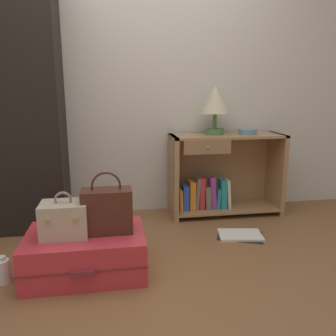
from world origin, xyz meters
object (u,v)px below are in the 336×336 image
(table_lamp, at_px, (215,102))
(train_case, at_px, (64,219))
(open_book_on_floor, at_px, (240,235))
(bowl, at_px, (248,132))
(bookshelf, at_px, (220,176))
(bottle, at_px, (3,271))
(handbag, at_px, (107,210))
(suitcase_large, at_px, (86,252))

(table_lamp, bearing_deg, train_case, -141.92)
(train_case, bearing_deg, open_book_on_floor, 16.65)
(bowl, bearing_deg, table_lamp, 171.93)
(bookshelf, bearing_deg, bottle, -149.76)
(bookshelf, height_order, bottle, bookshelf)
(train_case, xyz_separation_m, handbag, (0.26, 0.02, 0.04))
(bookshelf, xyz_separation_m, bowl, (0.24, -0.02, 0.41))
(suitcase_large, relative_size, open_book_on_floor, 1.76)
(suitcase_large, distance_m, open_book_on_floor, 1.24)
(train_case, bearing_deg, bookshelf, 36.04)
(bowl, height_order, suitcase_large, bowl)
(open_book_on_floor, bearing_deg, bowl, 65.86)
(bowl, relative_size, handbag, 0.43)
(train_case, xyz_separation_m, bottle, (-0.37, -0.03, -0.30))
(table_lamp, xyz_separation_m, open_book_on_floor, (0.06, -0.58, -1.03))
(bowl, xyz_separation_m, handbag, (-1.27, -0.90, -0.36))
(table_lamp, bearing_deg, bowl, -8.07)
(table_lamp, bearing_deg, bottle, -148.21)
(handbag, bearing_deg, train_case, -175.85)
(bowl, xyz_separation_m, train_case, (-1.53, -0.92, -0.40))
(train_case, xyz_separation_m, open_book_on_floor, (1.29, 0.39, -0.37))
(handbag, height_order, bottle, handbag)
(bowl, distance_m, train_case, 1.83)
(bookshelf, distance_m, open_book_on_floor, 0.66)
(table_lamp, bearing_deg, suitcase_large, -139.78)
(suitcase_large, bearing_deg, table_lamp, 40.22)
(bookshelf, bearing_deg, table_lamp, 162.68)
(train_case, bearing_deg, bowl, 31.00)
(bowl, bearing_deg, handbag, -144.71)
(bookshelf, bearing_deg, bowl, -5.39)
(suitcase_large, relative_size, bottle, 4.32)
(table_lamp, distance_m, bottle, 2.11)
(bookshelf, relative_size, suitcase_large, 1.40)
(suitcase_large, xyz_separation_m, train_case, (-0.12, -0.02, 0.24))
(bookshelf, relative_size, table_lamp, 2.39)
(train_case, relative_size, handbag, 0.73)
(bowl, height_order, handbag, bowl)
(handbag, xyz_separation_m, bottle, (-0.63, -0.05, -0.33))
(train_case, bearing_deg, suitcase_large, 10.34)
(train_case, relative_size, open_book_on_floor, 0.67)
(bookshelf, distance_m, bottle, 1.95)
(bowl, distance_m, bottle, 2.24)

